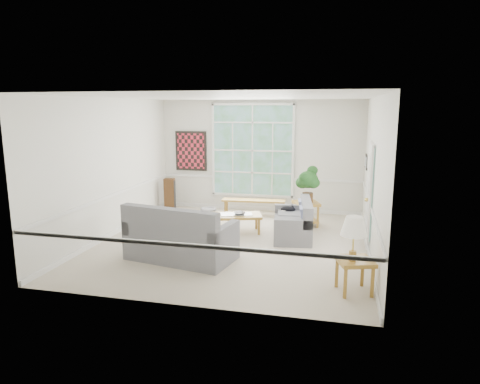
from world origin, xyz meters
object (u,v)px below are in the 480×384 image
coffee_table (236,223)px  loveseat_front (181,231)px  loveseat_right (292,219)px  side_table (354,276)px  end_table (306,214)px

coffee_table → loveseat_front: bearing=-125.3°
loveseat_right → side_table: bearing=-72.6°
loveseat_right → side_table: 2.93m
loveseat_front → coffee_table: size_ratio=1.75×
loveseat_front → coffee_table: loveseat_front is taller
side_table → coffee_table: bearing=132.7°
coffee_table → side_table: size_ratio=2.11×
end_table → side_table: 3.80m
coffee_table → side_table: (2.51, -2.73, 0.06)m
end_table → side_table: bearing=-74.3°
loveseat_right → coffee_table: 1.29m
loveseat_right → loveseat_front: 2.63m
coffee_table → side_table: side_table is taller
side_table → loveseat_front: bearing=165.4°
coffee_table → end_table: bearing=14.0°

